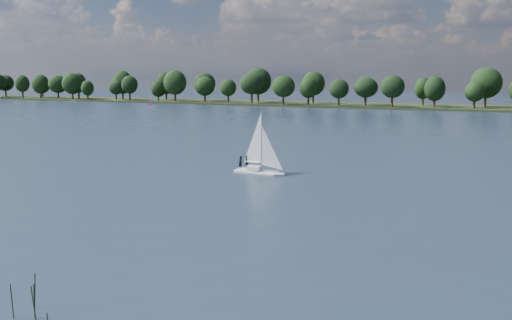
{
  "coord_description": "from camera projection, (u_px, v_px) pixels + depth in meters",
  "views": [
    {
      "loc": [
        39.44,
        -25.1,
        12.33
      ],
      "look_at": [
        8.66,
        34.62,
        2.5
      ],
      "focal_mm": 40.0,
      "sensor_mm": 36.0,
      "label": 1
    }
  ],
  "objects": [
    {
      "name": "dinghy_pink",
      "position": [
        151.0,
        104.0,
        232.84
      ],
      "size": [
        3.1,
        2.45,
        4.67
      ],
      "rotation": [
        0.0,
        0.0,
        0.52
      ],
      "color": "white",
      "rests_on": "ground"
    },
    {
      "name": "ground",
      "position": [
        354.0,
        131.0,
        129.69
      ],
      "size": [
        700.0,
        700.0,
        0.0
      ],
      "primitive_type": "plane",
      "color": "#233342",
      "rests_on": "ground"
    },
    {
      "name": "sailboat",
      "position": [
        257.0,
        155.0,
        73.01
      ],
      "size": [
        6.46,
        2.07,
        8.41
      ],
      "rotation": [
        0.0,
        0.0,
        -0.05
      ],
      "color": "white",
      "rests_on": "ground"
    },
    {
      "name": "treeline",
      "position": [
        441.0,
        88.0,
        223.56
      ],
      "size": [
        563.01,
        74.12,
        17.83
      ],
      "color": "black",
      "rests_on": "ground"
    },
    {
      "name": "far_shore",
      "position": [
        439.0,
        108.0,
        228.21
      ],
      "size": [
        660.0,
        40.0,
        1.5
      ],
      "primitive_type": "cube",
      "color": "black",
      "rests_on": "ground"
    },
    {
      "name": "pontoon",
      "position": [
        75.0,
        101.0,
        290.34
      ],
      "size": [
        4.37,
        2.92,
        0.5
      ],
      "primitive_type": "cube",
      "rotation": [
        0.0,
        0.0,
        0.25
      ],
      "color": "#5B5E61",
      "rests_on": "ground"
    }
  ]
}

